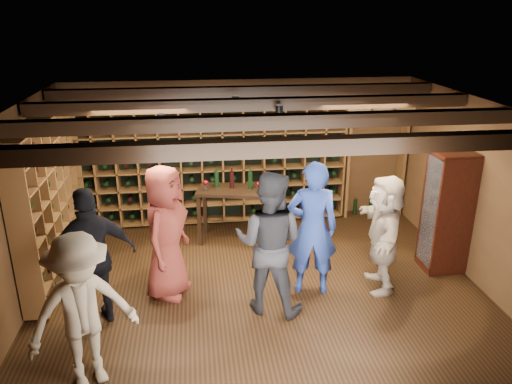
{
  "coord_description": "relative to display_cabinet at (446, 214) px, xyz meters",
  "views": [
    {
      "loc": [
        -0.82,
        -5.98,
        3.62
      ],
      "look_at": [
        -0.03,
        0.2,
        1.32
      ],
      "focal_mm": 35.0,
      "sensor_mm": 36.0,
      "label": 1
    }
  ],
  "objects": [
    {
      "name": "ground",
      "position": [
        -2.71,
        -0.2,
        -0.86
      ],
      "size": [
        6.0,
        6.0,
        0.0
      ],
      "primitive_type": "plane",
      "color": "black",
      "rests_on": "ground"
    },
    {
      "name": "room_shell",
      "position": [
        -2.71,
        -0.15,
        1.56
      ],
      "size": [
        6.0,
        6.0,
        6.0
      ],
      "color": "brown",
      "rests_on": "ground"
    },
    {
      "name": "wine_rack_back",
      "position": [
        -3.24,
        2.13,
        0.29
      ],
      "size": [
        4.65,
        0.3,
        2.2
      ],
      "color": "brown",
      "rests_on": "ground"
    },
    {
      "name": "wine_rack_left",
      "position": [
        -5.54,
        0.62,
        0.29
      ],
      "size": [
        0.3,
        2.65,
        2.2
      ],
      "color": "brown",
      "rests_on": "ground"
    },
    {
      "name": "crate_shelf",
      "position": [
        -0.31,
        2.12,
        0.71
      ],
      "size": [
        1.2,
        0.32,
        2.07
      ],
      "color": "brown",
      "rests_on": "ground"
    },
    {
      "name": "display_cabinet",
      "position": [
        0.0,
        0.0,
        0.0
      ],
      "size": [
        0.55,
        0.5,
        1.75
      ],
      "color": "black",
      "rests_on": "ground"
    },
    {
      "name": "man_blue_shirt",
      "position": [
        -2.05,
        -0.38,
        0.06
      ],
      "size": [
        0.73,
        0.53,
        1.83
      ],
      "primitive_type": "imported",
      "rotation": [
        0.0,
        0.0,
        2.99
      ],
      "color": "navy",
      "rests_on": "ground"
    },
    {
      "name": "man_grey_suit",
      "position": [
        -2.67,
        -0.73,
        0.06
      ],
      "size": [
        1.1,
        0.99,
        1.84
      ],
      "primitive_type": "imported",
      "rotation": [
        0.0,
        0.0,
        2.74
      ],
      "color": "black",
      "rests_on": "ground"
    },
    {
      "name": "guest_red_floral",
      "position": [
        -3.95,
        -0.21,
        0.04
      ],
      "size": [
        0.85,
        1.03,
        1.8
      ],
      "primitive_type": "imported",
      "rotation": [
        0.0,
        0.0,
        1.21
      ],
      "color": "maroon",
      "rests_on": "ground"
    },
    {
      "name": "guest_woman_black",
      "position": [
        -4.78,
        -0.75,
        0.01
      ],
      "size": [
        1.1,
        0.77,
        1.74
      ],
      "primitive_type": "imported",
      "rotation": [
        0.0,
        0.0,
        3.52
      ],
      "color": "black",
      "rests_on": "ground"
    },
    {
      "name": "guest_khaki",
      "position": [
        -4.69,
        -1.84,
        -0.02
      ],
      "size": [
        1.24,
        1.04,
        1.67
      ],
      "primitive_type": "imported",
      "rotation": [
        0.0,
        0.0,
        0.46
      ],
      "color": "gray",
      "rests_on": "ground"
    },
    {
      "name": "guest_beige",
      "position": [
        -1.08,
        -0.4,
        -0.05
      ],
      "size": [
        0.74,
        1.56,
        1.62
      ],
      "primitive_type": "imported",
      "rotation": [
        0.0,
        0.0,
        4.53
      ],
      "color": "tan",
      "rests_on": "ground"
    },
    {
      "name": "tasting_table",
      "position": [
        -2.93,
        1.33,
        -0.07
      ],
      "size": [
        1.29,
        0.84,
        1.18
      ],
      "rotation": [
        0.0,
        0.0,
        -0.22
      ],
      "color": "black",
      "rests_on": "ground"
    }
  ]
}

